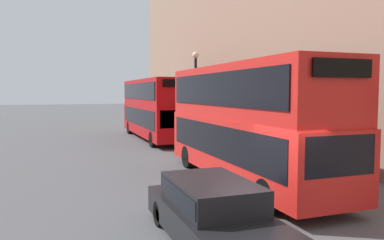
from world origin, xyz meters
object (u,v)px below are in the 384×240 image
(bus_leading, at_px, (246,119))
(bus_second_in_queue, at_px, (155,106))
(pedestrian, at_px, (179,126))
(car_dark_sedan, at_px, (212,210))

(bus_leading, relative_size, bus_second_in_queue, 0.90)
(bus_second_in_queue, height_order, pedestrian, bus_second_in_queue)
(bus_leading, bearing_deg, car_dark_sedan, -125.33)
(pedestrian, bearing_deg, bus_second_in_queue, -159.25)
(bus_second_in_queue, relative_size, car_dark_sedan, 2.35)
(bus_second_in_queue, xyz_separation_m, pedestrian, (2.12, 0.80, -1.53))
(bus_second_in_queue, bearing_deg, bus_leading, -90.00)
(car_dark_sedan, bearing_deg, pedestrian, 74.28)
(bus_leading, bearing_deg, pedestrian, 81.86)
(bus_leading, distance_m, bus_second_in_queue, 14.01)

